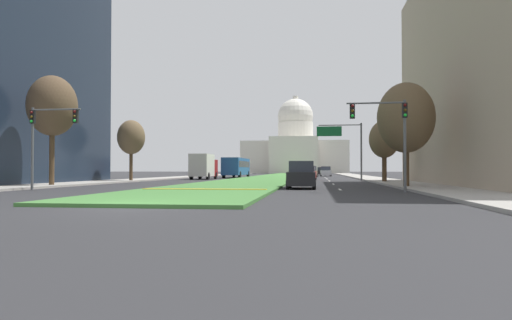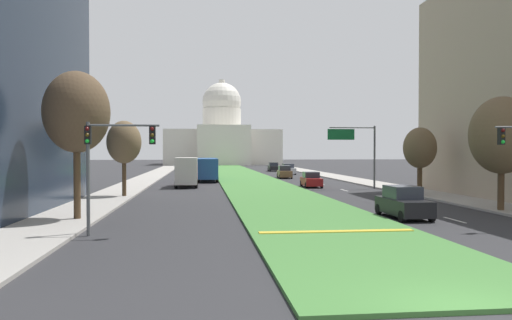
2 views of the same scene
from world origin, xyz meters
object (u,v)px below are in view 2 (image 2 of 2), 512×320
object	(u,v)px
traffic_light_near_left	(107,153)
street_tree_right_near	(501,136)
street_tree_left_mid	(124,143)
city_bus	(207,167)
street_tree_right_mid	(420,148)
sedan_lead_stopped	(403,203)
sedan_very_far	(273,167)
sedan_distant	(284,172)
box_truck_delivery	(187,172)
sedan_far_horizon	(288,169)
sedan_midblock	(311,180)
capitol_building	(222,138)
overhead_guide_sign	(358,144)
street_tree_left_near	(77,113)

from	to	relation	value
traffic_light_near_left	street_tree_right_near	size ratio (longest dim) A/B	0.71
street_tree_left_mid	city_bus	distance (m)	23.98
city_bus	street_tree_right_mid	bearing A→B (deg)	-51.56
sedan_lead_stopped	sedan_very_far	size ratio (longest dim) A/B	1.04
street_tree_right_near	street_tree_left_mid	xyz separation A→B (m)	(-25.23, 12.67, -0.27)
traffic_light_near_left	sedan_distant	distance (m)	49.43
box_truck_delivery	street_tree_right_near	bearing A→B (deg)	-50.06
sedan_very_far	sedan_far_horizon	bearing A→B (deg)	-87.36
sedan_far_horizon	traffic_light_near_left	bearing A→B (deg)	-107.98
sedan_midblock	street_tree_right_mid	bearing A→B (deg)	-54.64
capitol_building	city_bus	size ratio (longest dim) A/B	3.06
sedan_midblock	traffic_light_near_left	bearing A→B (deg)	-119.28
capitol_building	street_tree_left_mid	distance (m)	106.89
street_tree_right_mid	box_truck_delivery	bearing A→B (deg)	149.61
traffic_light_near_left	sedan_distant	xyz separation A→B (m)	(16.22, 46.59, -2.95)
traffic_light_near_left	overhead_guide_sign	bearing A→B (deg)	51.74
capitol_building	city_bus	xyz separation A→B (m)	(-5.44, -83.39, -6.04)
traffic_light_near_left	street_tree_right_mid	size ratio (longest dim) A/B	0.87
overhead_guide_sign	street_tree_right_mid	xyz separation A→B (m)	(3.23, -7.41, -0.49)
street_tree_left_near	street_tree_left_mid	distance (m)	13.80
sedan_lead_stopped	sedan_midblock	distance (m)	24.37
traffic_light_near_left	street_tree_left_near	world-z (taller)	street_tree_left_near
sedan_distant	traffic_light_near_left	bearing A→B (deg)	-109.20
traffic_light_near_left	box_truck_delivery	size ratio (longest dim) A/B	0.81
street_tree_left_near	sedan_midblock	size ratio (longest dim) A/B	1.96
street_tree_left_mid	box_truck_delivery	size ratio (longest dim) A/B	1.00
capitol_building	overhead_guide_sign	bearing A→B (deg)	-84.40
sedan_distant	sedan_very_far	world-z (taller)	sedan_distant
sedan_very_far	box_truck_delivery	size ratio (longest dim) A/B	0.65
street_tree_right_mid	sedan_distant	size ratio (longest dim) A/B	1.25
street_tree_left_mid	traffic_light_near_left	bearing A→B (deg)	-83.51
sedan_very_far	overhead_guide_sign	bearing A→B (deg)	-87.49
street_tree_left_mid	overhead_guide_sign	bearing A→B (deg)	17.30
street_tree_right_mid	sedan_distant	bearing A→B (deg)	104.26
street_tree_right_near	street_tree_left_mid	distance (m)	28.24
overhead_guide_sign	sedan_very_far	bearing A→B (deg)	92.51
street_tree_left_near	sedan_midblock	distance (m)	30.56
street_tree_right_near	sedan_distant	distance (m)	41.37
traffic_light_near_left	city_bus	distance (m)	41.74
street_tree_left_near	street_tree_right_mid	bearing A→B (deg)	27.06
capitol_building	sedan_lead_stopped	bearing A→B (deg)	-87.42
street_tree_right_near	sedan_very_far	world-z (taller)	street_tree_right_near
sedan_distant	street_tree_left_near	bearing A→B (deg)	-114.26
street_tree_right_mid	street_tree_right_near	bearing A→B (deg)	-91.54
street_tree_right_near	box_truck_delivery	bearing A→B (deg)	129.94
traffic_light_near_left	street_tree_left_near	distance (m)	5.98
sedan_lead_stopped	box_truck_delivery	distance (m)	29.31
capitol_building	sedan_far_horizon	xyz separation A→B (m)	(8.33, -66.77, -6.97)
sedan_distant	sedan_far_horizon	xyz separation A→B (m)	(2.60, 11.41, -0.00)
street_tree_right_near	street_tree_right_mid	world-z (taller)	street_tree_right_near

